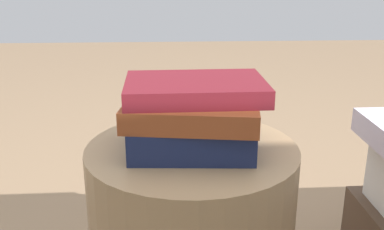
% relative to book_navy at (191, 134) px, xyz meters
% --- Properties ---
extents(book_navy, '(0.26, 0.22, 0.06)m').
position_rel_book_navy_xyz_m(book_navy, '(0.00, 0.00, 0.00)').
color(book_navy, '#19234C').
rests_on(book_navy, side_table).
extents(book_rust, '(0.29, 0.23, 0.04)m').
position_rel_book_navy_xyz_m(book_rust, '(-0.00, 0.01, 0.05)').
color(book_rust, '#994723').
rests_on(book_rust, book_navy).
extents(book_maroon, '(0.29, 0.20, 0.04)m').
position_rel_book_navy_xyz_m(book_maroon, '(-0.01, -0.01, 0.10)').
color(book_maroon, maroon).
rests_on(book_maroon, book_rust).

